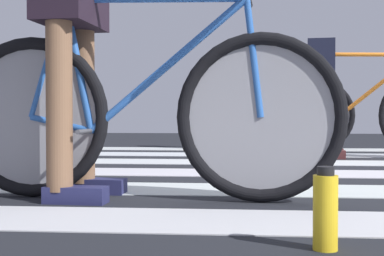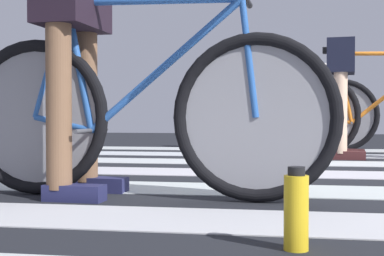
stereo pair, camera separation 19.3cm
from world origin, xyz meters
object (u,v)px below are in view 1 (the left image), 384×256
Objects in this scene: bicycle_1_of_3 at (141,111)px; bicycle_2_of_3 at (359,112)px; water_bottle at (325,210)px; cyclist_1_of_3 at (72,46)px; bicycle_3_of_3 at (267,112)px; cyclist_2_of_3 at (321,82)px.

bicycle_2_of_3 is at bearing 62.79° from bicycle_1_of_3.
bicycle_1_of_3 is 7.57× the size of water_bottle.
bicycle_1_of_3 reaches higher than water_bottle.
cyclist_1_of_3 reaches higher than bicycle_1_of_3.
cyclist_1_of_3 is 3.43m from bicycle_3_of_3.
cyclist_2_of_3 is at bearing 81.98° from water_bottle.
water_bottle is (-0.76, -3.19, -0.28)m from bicycle_2_of_3.
bicycle_3_of_3 is (-0.42, 0.89, -0.26)m from cyclist_2_of_3.
cyclist_1_of_3 is 2.93m from bicycle_2_of_3.
cyclist_1_of_3 is at bearing -114.27° from cyclist_2_of_3.
bicycle_1_of_3 is at bearing -0.00° from cyclist_1_of_3.
cyclist_1_of_3 reaches higher than cyclist_2_of_3.
bicycle_3_of_3 is at bearing 121.73° from cyclist_2_of_3.
bicycle_1_of_3 is 2.66m from cyclist_2_of_3.
bicycle_1_of_3 is 3.36m from bicycle_3_of_3.
cyclist_1_of_3 is at bearing -119.85° from bicycle_2_of_3.
cyclist_1_of_3 reaches higher than bicycle_3_of_3.
bicycle_2_of_3 is (1.73, 2.34, -0.29)m from cyclist_1_of_3.
bicycle_3_of_3 reaches higher than water_bottle.
cyclist_2_of_3 is at bearing -180.00° from bicycle_2_of_3.
bicycle_2_of_3 reaches higher than water_bottle.
water_bottle is (0.66, -0.83, -0.28)m from bicycle_1_of_3.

